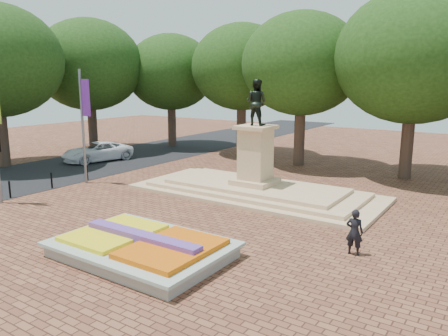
% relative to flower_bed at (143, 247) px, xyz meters
% --- Properties ---
extents(ground, '(90.00, 90.00, 0.00)m').
position_rel_flower_bed_xyz_m(ground, '(-1.03, 2.00, -0.38)').
color(ground, brown).
rests_on(ground, ground).
extents(asphalt_street, '(9.00, 90.00, 0.02)m').
position_rel_flower_bed_xyz_m(asphalt_street, '(-16.03, 7.00, -0.37)').
color(asphalt_street, black).
rests_on(asphalt_street, ground).
extents(flower_bed, '(6.30, 4.30, 0.91)m').
position_rel_flower_bed_xyz_m(flower_bed, '(0.00, 0.00, 0.00)').
color(flower_bed, gray).
rests_on(flower_bed, ground).
extents(monument, '(14.00, 6.00, 6.40)m').
position_rel_flower_bed_xyz_m(monument, '(-1.03, 10.00, 0.50)').
color(monument, tan).
rests_on(monument, ground).
extents(tree_row_back, '(44.80, 8.80, 10.43)m').
position_rel_flower_bed_xyz_m(tree_row_back, '(1.31, 20.00, 6.29)').
color(tree_row_back, '#37271E').
rests_on(tree_row_back, ground).
extents(van, '(3.80, 5.93, 1.52)m').
position_rel_flower_bed_xyz_m(van, '(-16.55, 11.90, 0.38)').
color(van, white).
rests_on(van, ground).
extents(pedestrian, '(0.67, 0.48, 1.74)m').
position_rel_flower_bed_xyz_m(pedestrian, '(6.33, 4.55, 0.49)').
color(pedestrian, black).
rests_on(pedestrian, ground).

